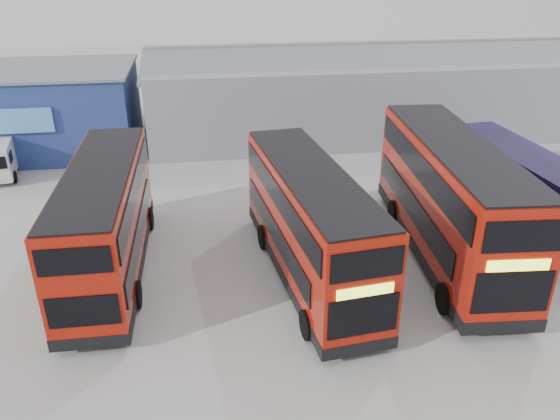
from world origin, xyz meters
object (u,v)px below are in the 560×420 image
Objects in this scene: office_block at (36,109)px; double_decker_centre at (310,226)px; double_decker_left at (106,223)px; double_decker_right at (449,201)px; single_decker_blue at (526,185)px; maintenance_shed at (366,89)px.

office_block is 1.15× the size of double_decker_centre.
double_decker_centre reaches higher than double_decker_left.
office_block is at bearing 122.19° from double_decker_centre.
double_decker_right reaches higher than double_decker_left.
double_decker_centre is at bearing 15.80° from single_decker_blue.
maintenance_shed is 21.10m from double_decker_centre.
double_decker_left is 19.25m from single_decker_blue.
double_decker_centre is at bearing -51.29° from office_block.
double_decker_centre is 0.97× the size of single_decker_blue.
double_decker_centre is at bearing -167.51° from double_decker_right.
double_decker_centre is 12.10m from single_decker_blue.
maintenance_shed reaches higher than double_decker_centre.
double_decker_right is 1.07× the size of single_decker_blue.
office_block is at bearing 144.58° from double_decker_right.
double_decker_left reaches higher than single_decker_blue.
single_decker_blue is (11.38, 4.04, -0.74)m from double_decker_centre.
single_decker_blue is (25.43, -13.49, -1.10)m from office_block.
double_decker_right is at bearing -39.90° from office_block.
maintenance_shed is 2.57× the size of double_decker_right.
double_decker_right reaches higher than double_decker_centre.
office_block is 1.18× the size of double_decker_left.
maintenance_shed is (22.00, 2.01, 0.02)m from office_block.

